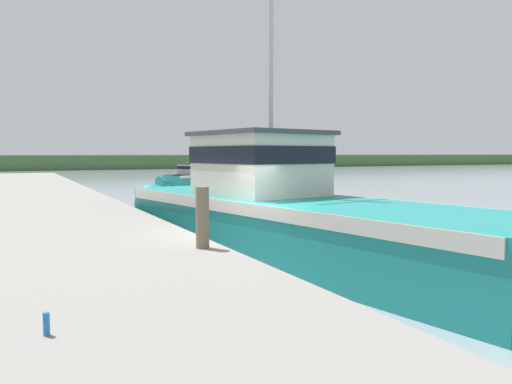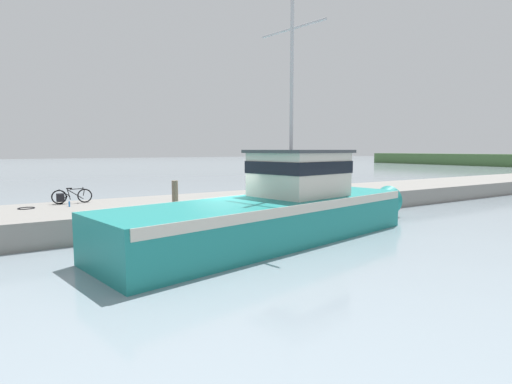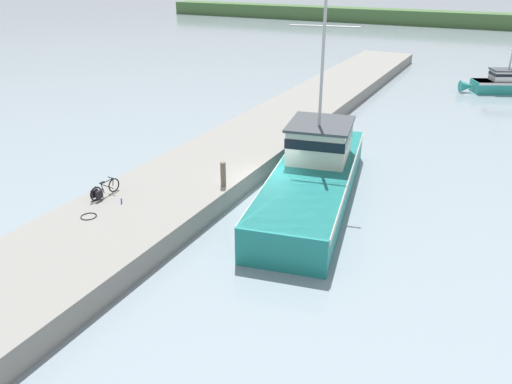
{
  "view_description": "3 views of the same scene",
  "coord_description": "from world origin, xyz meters",
  "px_view_note": "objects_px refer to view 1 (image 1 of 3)",
  "views": [
    {
      "loc": [
        -4.88,
        -10.37,
        2.76
      ],
      "look_at": [
        -0.98,
        -2.48,
        2.09
      ],
      "focal_mm": 35.0,
      "sensor_mm": 36.0,
      "label": 1
    },
    {
      "loc": [
        13.89,
        -7.43,
        3.39
      ],
      "look_at": [
        0.32,
        1.14,
        1.7
      ],
      "focal_mm": 28.0,
      "sensor_mm": 36.0,
      "label": 2
    },
    {
      "loc": [
        9.32,
        -19.69,
        10.4
      ],
      "look_at": [
        0.4,
        -2.24,
        1.36
      ],
      "focal_mm": 35.0,
      "sensor_mm": 36.0,
      "label": 3
    }
  ],
  "objects_px": {
    "mooring_post": "(202,218)",
    "water_bottle_on_curb": "(46,324)",
    "fishing_boat_main": "(281,211)",
    "boat_blue_far": "(197,177)"
  },
  "relations": [
    {
      "from": "mooring_post",
      "to": "water_bottle_on_curb",
      "type": "height_order",
      "value": "mooring_post"
    },
    {
      "from": "fishing_boat_main",
      "to": "boat_blue_far",
      "type": "bearing_deg",
      "value": 64.22
    },
    {
      "from": "fishing_boat_main",
      "to": "water_bottle_on_curb",
      "type": "xyz_separation_m",
      "value": [
        -6.33,
        -6.6,
        -0.11
      ]
    },
    {
      "from": "mooring_post",
      "to": "fishing_boat_main",
      "type": "bearing_deg",
      "value": 41.5
    },
    {
      "from": "fishing_boat_main",
      "to": "mooring_post",
      "type": "distance_m",
      "value": 4.52
    },
    {
      "from": "fishing_boat_main",
      "to": "boat_blue_far",
      "type": "relative_size",
      "value": 2.01
    },
    {
      "from": "boat_blue_far",
      "to": "mooring_post",
      "type": "relative_size",
      "value": 6.55
    },
    {
      "from": "fishing_boat_main",
      "to": "mooring_post",
      "type": "bearing_deg",
      "value": -149.32
    },
    {
      "from": "mooring_post",
      "to": "water_bottle_on_curb",
      "type": "bearing_deg",
      "value": -129.28
    },
    {
      "from": "fishing_boat_main",
      "to": "boat_blue_far",
      "type": "xyz_separation_m",
      "value": [
        7.38,
        27.62,
        -0.42
      ]
    }
  ]
}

